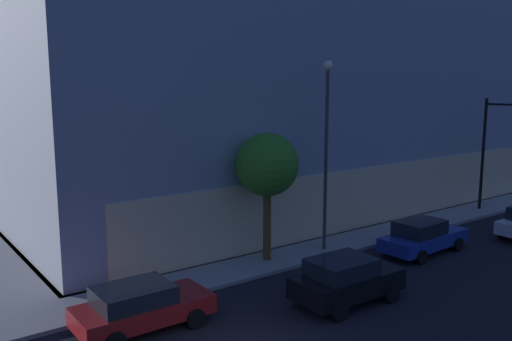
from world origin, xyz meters
name	(u,v)px	position (x,y,z in m)	size (l,w,h in m)	color
modern_building	(240,59)	(14.73, 21.09, 9.27)	(34.18, 26.79, 18.67)	#4C4C51
traffic_light_far_corner	(509,137)	(22.34, 5.12, 4.62)	(0.61, 4.83, 6.60)	black
street_lamp_sidewalk	(326,134)	(9.23, 6.37, 5.45)	(0.44, 0.44, 8.52)	#404040
sidewalk_tree	(267,166)	(6.21, 6.77, 4.26)	(2.69, 2.69, 5.51)	brown
car_red	(141,306)	(-0.89, 4.08, 0.78)	(4.33, 2.14, 1.49)	maroon
car_black	(346,279)	(5.85, 1.70, 0.87)	(4.14, 2.15, 1.67)	black
car_blue	(422,236)	(12.74, 3.61, 0.78)	(4.70, 2.15, 1.56)	navy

